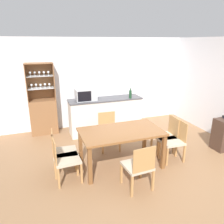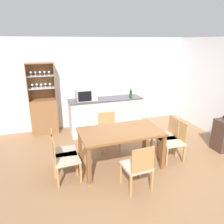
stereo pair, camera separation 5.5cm
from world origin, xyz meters
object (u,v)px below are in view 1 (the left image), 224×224
at_px(wine_bottle, 130,94).
at_px(dining_chair_side_left_near, 65,159).
at_px(dining_chair_head_near, 139,166).
at_px(dining_chair_side_left_far, 63,152).
at_px(dining_table, 121,135).
at_px(display_cabinet, 43,112).
at_px(dining_chair_head_far, 108,131).
at_px(dining_chair_side_right_far, 166,135).
at_px(microwave, 86,95).
at_px(dining_chair_side_right_near, 173,140).

bearing_deg(wine_bottle, dining_chair_side_left_near, -139.75).
bearing_deg(dining_chair_head_near, wine_bottle, 65.79).
height_order(dining_chair_side_left_far, wine_bottle, wine_bottle).
bearing_deg(dining_table, display_cabinet, 121.19).
relative_size(dining_chair_head_far, dining_chair_side_right_far, 1.00).
bearing_deg(dining_chair_head_near, microwave, 92.56).
bearing_deg(wine_bottle, dining_table, -119.48).
relative_size(display_cabinet, dining_chair_side_left_far, 2.25).
bearing_deg(dining_chair_side_right_near, dining_chair_head_far, 53.34).
xyz_separation_m(dining_chair_side_left_far, wine_bottle, (2.04, 1.45, 0.64)).
bearing_deg(display_cabinet, dining_chair_head_near, -65.82).
relative_size(dining_chair_head_near, dining_chair_side_right_far, 1.00).
xyz_separation_m(display_cabinet, microwave, (1.09, -0.46, 0.50)).
bearing_deg(display_cabinet, microwave, -22.80).
xyz_separation_m(dining_chair_side_right_near, dining_chair_head_near, (-1.14, -0.66, 0.00)).
xyz_separation_m(dining_chair_head_far, microwave, (-0.28, 1.01, 0.67)).
xyz_separation_m(display_cabinet, dining_chair_side_left_far, (0.23, -2.13, -0.17)).
relative_size(display_cabinet, dining_chair_head_far, 2.25).
relative_size(dining_chair_head_far, wine_bottle, 3.07).
bearing_deg(microwave, wine_bottle, -10.82).
bearing_deg(display_cabinet, dining_chair_side_right_far, -40.32).
distance_m(dining_chair_side_right_near, dining_chair_head_near, 1.32).
bearing_deg(microwave, dining_table, -81.17).
height_order(display_cabinet, dining_chair_head_far, display_cabinet).
bearing_deg(dining_table, dining_chair_head_far, 89.81).
bearing_deg(dining_chair_head_far, microwave, -71.03).
height_order(dining_chair_head_near, wine_bottle, wine_bottle).
bearing_deg(microwave, dining_chair_side_left_near, -113.81).
bearing_deg(wine_bottle, display_cabinet, 163.22).
bearing_deg(dining_chair_side_left_far, dining_chair_side_right_near, 86.66).
height_order(dining_chair_side_left_far, dining_chair_side_right_far, same).
distance_m(dining_chair_side_right_far, wine_bottle, 1.61).
relative_size(dining_chair_side_left_far, dining_chair_head_far, 1.00).
height_order(dining_table, dining_chair_side_left_far, dining_chair_side_left_far).
distance_m(dining_chair_side_right_near, wine_bottle, 1.86).
height_order(dining_chair_side_right_near, wine_bottle, wine_bottle).
distance_m(dining_chair_head_far, dining_chair_side_right_near, 1.48).
bearing_deg(dining_chair_side_left_far, dining_chair_side_left_near, 3.67).
bearing_deg(microwave, dining_chair_head_far, -74.35).
bearing_deg(dining_table, microwave, 98.83).
distance_m(microwave, wine_bottle, 1.20).
bearing_deg(dining_chair_side_right_near, dining_chair_head_near, 122.76).
distance_m(dining_chair_side_left_near, dining_chair_side_right_near, 2.29).
height_order(dining_chair_side_left_near, wine_bottle, wine_bottle).
bearing_deg(dining_chair_head_near, dining_chair_side_left_near, 146.49).
distance_m(display_cabinet, microwave, 1.29).
relative_size(dining_chair_head_near, microwave, 1.58).
distance_m(display_cabinet, dining_chair_side_right_far, 3.31).
distance_m(dining_chair_side_right_near, dining_chair_side_right_far, 0.27).
height_order(dining_chair_head_near, microwave, microwave).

